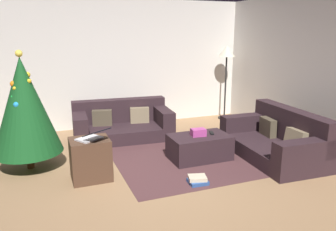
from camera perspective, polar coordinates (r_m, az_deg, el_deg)
name	(u,v)px	position (r m, az deg, el deg)	size (l,w,h in m)	color
ground_plane	(151,188)	(4.44, -2.97, -12.22)	(6.40, 6.40, 0.00)	#93704C
rear_partition	(101,64)	(7.06, -11.30, 8.49)	(6.40, 0.12, 2.60)	silver
couch_left	(122,124)	(6.42, -7.83, -1.36)	(1.85, 1.06, 0.68)	#2D1E23
couch_right	(278,140)	(5.66, 18.10, -3.94)	(1.04, 1.81, 0.76)	#2D1E23
ottoman	(199,147)	(5.34, 5.34, -5.36)	(0.94, 0.57, 0.38)	#2D1E23
gift_box	(198,132)	(5.24, 5.17, -2.87)	(0.22, 0.15, 0.11)	#B23F8C
tv_remote	(212,133)	(5.39, 7.41, -2.95)	(0.05, 0.16, 0.02)	black
christmas_tree	(24,106)	(5.17, -23.18, 1.51)	(0.97, 0.97, 1.72)	brown
side_table	(90,159)	(4.70, -13.02, -7.25)	(0.52, 0.44, 0.57)	#4C3323
laptop	(92,136)	(4.55, -12.77, -3.46)	(0.46, 0.49, 0.18)	silver
book_stack	(198,180)	(4.56, 5.04, -10.85)	(0.27, 0.25, 0.10)	#2D5193
corner_lamp	(227,57)	(7.65, 9.93, 9.79)	(0.36, 0.36, 1.65)	black
area_rug	(199,158)	(5.40, 5.29, -7.24)	(2.60, 2.00, 0.01)	#4C2E2F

